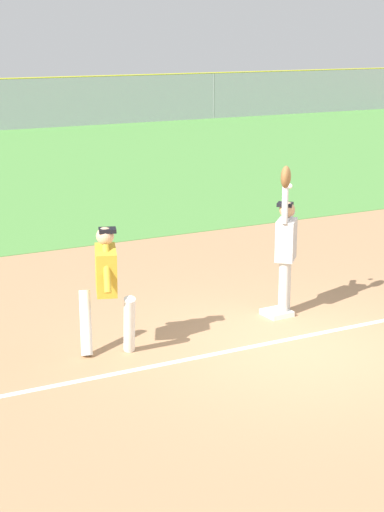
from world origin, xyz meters
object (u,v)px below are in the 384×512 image
Objects in this scene: first_base at (277,313)px; baseball at (290,186)px; fielder at (286,242)px; runner at (106,282)px.

baseball is at bearing 30.06° from first_base.
first_base is 5.14× the size of baseball.
baseball is (0.16, 0.17, 0.79)m from fielder.
fielder reaches higher than baseball.
first_base is at bearing 37.77° from fielder.
fielder is (0.12, -0.01, 1.08)m from first_base.
fielder is at bearing -133.09° from baseball.
fielder reaches higher than runner.
fielder is 2.95m from runner.
first_base is at bearing 24.24° from runner.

